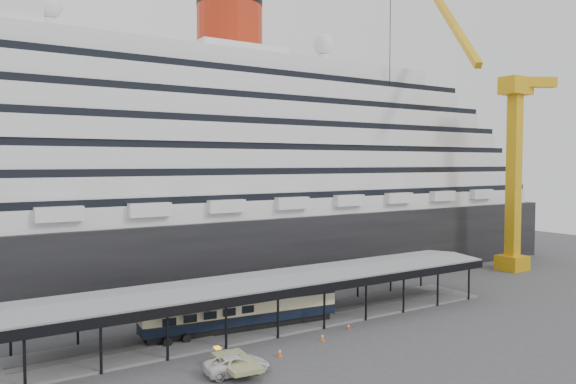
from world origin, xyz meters
The scene contains 9 objects.
ground centered at (0.00, 0.00, 0.00)m, with size 200.00×200.00×0.00m, color #3C3C3F.
cruise_ship centered at (0.05, 32.00, 18.35)m, with size 130.00×30.00×43.90m.
platform_canopy centered at (0.00, 5.00, 2.36)m, with size 56.00×9.18×5.30m.
crane_yellow centered at (47.06, 10.54, 19.96)m, with size 23.83×18.78×47.60m.
port_truck centered at (-10.75, -5.17, 0.77)m, with size 2.54×5.51×1.53m, color silver.
pullman_carriage centered at (-4.79, 5.00, 2.52)m, with size 21.20×5.01×20.64m.
traffic_cone_left centered at (-5.58, -3.67, 0.37)m, with size 0.49×0.49×0.75m.
traffic_cone_mid centered at (0.34, -2.19, 0.38)m, with size 0.51×0.51×0.77m.
traffic_cone_right centered at (4.79, -0.79, 0.33)m, with size 0.40×0.40×0.67m.
Camera 1 is at (-32.30, -45.75, 17.51)m, focal length 35.00 mm.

